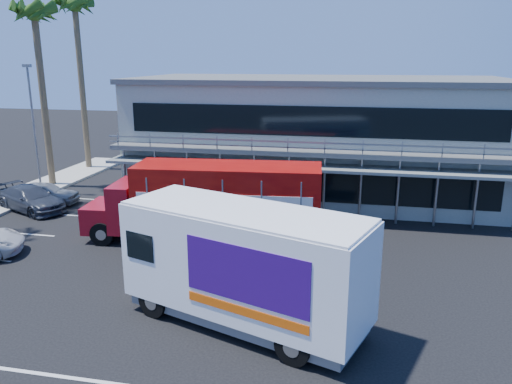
# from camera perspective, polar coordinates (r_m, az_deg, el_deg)

# --- Properties ---
(ground) EXTENTS (120.00, 120.00, 0.00)m
(ground) POSITION_cam_1_polar(r_m,az_deg,el_deg) (19.42, -6.42, -10.84)
(ground) COLOR black
(ground) RESTS_ON ground
(building) EXTENTS (22.40, 12.00, 7.30)m
(building) POSITION_cam_1_polar(r_m,az_deg,el_deg) (31.97, 6.90, 6.34)
(building) COLOR gray
(building) RESTS_ON ground
(palm_e) EXTENTS (2.80, 2.80, 12.25)m
(palm_e) POSITION_cam_1_polar(r_m,az_deg,el_deg) (35.92, -23.93, 17.24)
(palm_e) COLOR brown
(palm_e) RESTS_ON ground
(palm_f) EXTENTS (2.80, 2.80, 13.25)m
(palm_f) POSITION_cam_1_polar(r_m,az_deg,el_deg) (40.82, -19.93, 18.47)
(palm_f) COLOR brown
(palm_f) RESTS_ON ground
(light_pole_far) EXTENTS (0.50, 0.25, 8.09)m
(light_pole_far) POSITION_cam_1_polar(r_m,az_deg,el_deg) (34.16, -24.07, 7.14)
(light_pole_far) COLOR gray
(light_pole_far) RESTS_ON ground
(red_truck) EXTENTS (11.26, 3.53, 3.73)m
(red_truck) POSITION_cam_1_polar(r_m,az_deg,el_deg) (23.36, -5.05, -0.89)
(red_truck) COLOR maroon
(red_truck) RESTS_ON ground
(white_van) EXTENTS (8.47, 5.28, 3.92)m
(white_van) POSITION_cam_1_polar(r_m,az_deg,el_deg) (16.08, -1.38, -8.30)
(white_van) COLOR white
(white_van) RESTS_ON ground
(parked_car_d) EXTENTS (5.16, 3.68, 1.39)m
(parked_car_d) POSITION_cam_1_polar(r_m,az_deg,el_deg) (31.17, -24.34, -0.71)
(parked_car_d) COLOR #303540
(parked_car_d) RESTS_ON ground
(parked_car_e) EXTENTS (4.12, 2.01, 1.35)m
(parked_car_e) POSITION_cam_1_polar(r_m,az_deg,el_deg) (32.19, -23.01, -0.13)
(parked_car_e) COLOR gray
(parked_car_e) RESTS_ON ground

